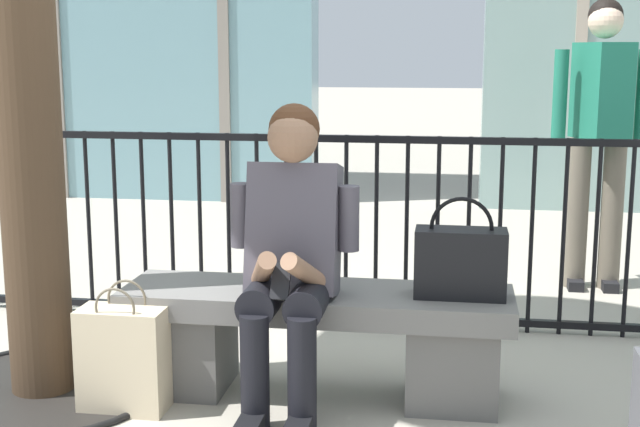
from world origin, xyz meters
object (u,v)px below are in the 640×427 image
(bystander_at_railing, at_px, (600,122))
(handbag_on_bench, at_px, (460,261))
(seated_person_with_phone, at_px, (290,248))
(stone_bench, at_px, (316,332))
(shopping_bag, at_px, (123,358))

(bystander_at_railing, bearing_deg, handbag_on_bench, -112.50)
(seated_person_with_phone, xyz_separation_m, handbag_on_bench, (0.66, 0.12, -0.05))
(stone_bench, relative_size, shopping_bag, 3.07)
(stone_bench, distance_m, bystander_at_railing, 2.48)
(handbag_on_bench, relative_size, shopping_bag, 0.77)
(handbag_on_bench, bearing_deg, shopping_bag, -168.37)
(stone_bench, xyz_separation_m, bystander_at_railing, (1.38, 1.92, 0.73))
(handbag_on_bench, distance_m, bystander_at_railing, 2.13)
(seated_person_with_phone, xyz_separation_m, bystander_at_railing, (1.46, 2.05, 0.35))
(handbag_on_bench, bearing_deg, bystander_at_railing, 67.50)
(seated_person_with_phone, relative_size, shopping_bag, 2.33)
(shopping_bag, xyz_separation_m, bystander_at_railing, (2.11, 2.20, 0.79))
(stone_bench, xyz_separation_m, handbag_on_bench, (0.58, -0.01, 0.32))
(shopping_bag, height_order, bystander_at_railing, bystander_at_railing)
(stone_bench, relative_size, handbag_on_bench, 3.97)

